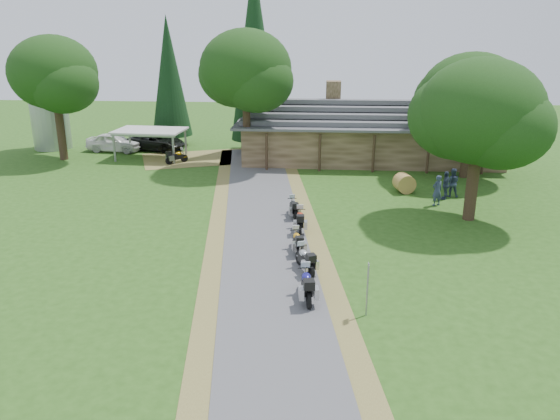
# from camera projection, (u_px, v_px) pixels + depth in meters

# --- Properties ---
(ground) EXTENTS (120.00, 120.00, 0.00)m
(ground) POSITION_uv_depth(u_px,v_px,m) (269.00, 284.00, 22.96)
(ground) COLOR #274E15
(ground) RESTS_ON ground
(driveway) EXTENTS (51.95, 51.95, 0.00)m
(driveway) POSITION_uv_depth(u_px,v_px,m) (266.00, 248.00, 26.78)
(driveway) COLOR #49484B
(driveway) RESTS_ON ground
(lodge) EXTENTS (21.40, 9.40, 4.90)m
(lodge) POSITION_uv_depth(u_px,v_px,m) (369.00, 129.00, 44.48)
(lodge) COLOR brown
(lodge) RESTS_ON ground
(silo) EXTENTS (3.37, 3.37, 6.53)m
(silo) POSITION_uv_depth(u_px,v_px,m) (49.00, 112.00, 48.15)
(silo) COLOR gray
(silo) RESTS_ON ground
(carport) EXTENTS (5.76, 4.06, 2.39)m
(carport) POSITION_uv_depth(u_px,v_px,m) (151.00, 144.00, 45.03)
(carport) COLOR silver
(carport) RESTS_ON ground
(car_white_sedan) EXTENTS (3.27, 6.36, 2.04)m
(car_white_sedan) POSITION_uv_depth(u_px,v_px,m) (114.00, 140.00, 47.62)
(car_white_sedan) COLOR white
(car_white_sedan) RESTS_ON ground
(car_dark_suv) EXTENTS (3.67, 6.18, 2.21)m
(car_dark_suv) POSITION_uv_depth(u_px,v_px,m) (155.00, 138.00, 48.13)
(car_dark_suv) COLOR black
(car_dark_suv) RESTS_ON ground
(motorcycle_row_a) EXTENTS (0.90, 2.03, 1.34)m
(motorcycle_row_a) POSITION_uv_depth(u_px,v_px,m) (307.00, 284.00, 21.47)
(motorcycle_row_a) COLOR navy
(motorcycle_row_a) RESTS_ON ground
(motorcycle_row_b) EXTENTS (1.23, 1.85, 1.21)m
(motorcycle_row_b) POSITION_uv_depth(u_px,v_px,m) (305.00, 258.00, 24.01)
(motorcycle_row_b) COLOR #ACAFB4
(motorcycle_row_b) RESTS_ON ground
(motorcycle_row_c) EXTENTS (0.89, 1.78, 1.16)m
(motorcycle_row_c) POSITION_uv_depth(u_px,v_px,m) (297.00, 240.00, 26.11)
(motorcycle_row_c) COLOR orange
(motorcycle_row_c) RESTS_ON ground
(motorcycle_row_d) EXTENTS (0.71, 1.89, 1.27)m
(motorcycle_row_d) POSITION_uv_depth(u_px,v_px,m) (300.00, 219.00, 28.83)
(motorcycle_row_d) COLOR red
(motorcycle_row_d) RESTS_ON ground
(motorcycle_row_e) EXTENTS (0.88, 1.77, 1.16)m
(motorcycle_row_e) POSITION_uv_depth(u_px,v_px,m) (293.00, 207.00, 31.06)
(motorcycle_row_e) COLOR black
(motorcycle_row_e) RESTS_ON ground
(motorcycle_carport_a) EXTENTS (1.65, 1.66, 1.21)m
(motorcycle_carport_a) POSITION_uv_depth(u_px,v_px,m) (177.00, 156.00, 43.46)
(motorcycle_carport_a) COLOR #C58E07
(motorcycle_carport_a) RESTS_ON ground
(person_a) EXTENTS (0.77, 0.69, 2.21)m
(person_a) POSITION_uv_depth(u_px,v_px,m) (437.00, 188.00, 32.89)
(person_a) COLOR #333F5C
(person_a) RESTS_ON ground
(person_b) EXTENTS (0.67, 0.53, 2.18)m
(person_b) POSITION_uv_depth(u_px,v_px,m) (452.00, 180.00, 34.65)
(person_b) COLOR #333F5C
(person_b) RESTS_ON ground
(person_c) EXTENTS (0.65, 0.73, 2.12)m
(person_c) POSITION_uv_depth(u_px,v_px,m) (446.00, 183.00, 34.14)
(person_c) COLOR #333F5C
(person_c) RESTS_ON ground
(hay_bale) EXTENTS (1.46, 1.38, 1.24)m
(hay_bale) POSITION_uv_depth(u_px,v_px,m) (404.00, 183.00, 35.72)
(hay_bale) COLOR #A4773C
(hay_bale) RESTS_ON ground
(sign_post) EXTENTS (0.38, 0.06, 2.12)m
(sign_post) POSITION_uv_depth(u_px,v_px,m) (367.00, 290.00, 20.11)
(sign_post) COLOR gray
(sign_post) RESTS_ON ground
(oak_lodge_left) EXTENTS (6.78, 6.78, 12.04)m
(oak_lodge_left) POSITION_uv_depth(u_px,v_px,m) (246.00, 88.00, 40.54)
(oak_lodge_left) COLOR #17320F
(oak_lodge_left) RESTS_ON ground
(oak_lodge_right) EXTENTS (7.32, 7.32, 9.18)m
(oak_lodge_right) POSITION_uv_depth(u_px,v_px,m) (470.00, 114.00, 38.15)
(oak_lodge_right) COLOR #17320F
(oak_lodge_right) RESTS_ON ground
(oak_driveway) EXTENTS (6.64, 6.64, 9.78)m
(oak_driveway) POSITION_uv_depth(u_px,v_px,m) (478.00, 133.00, 29.27)
(oak_driveway) COLOR #17320F
(oak_driveway) RESTS_ON ground
(oak_silo) EXTENTS (6.81, 6.81, 11.26)m
(oak_silo) POSITION_uv_depth(u_px,v_px,m) (56.00, 90.00, 43.25)
(oak_silo) COLOR #17320F
(oak_silo) RESTS_ON ground
(cedar_near) EXTENTS (4.23, 4.23, 15.89)m
(cedar_near) POSITION_uv_depth(u_px,v_px,m) (255.00, 58.00, 45.54)
(cedar_near) COLOR black
(cedar_near) RESTS_ON ground
(cedar_far) EXTENTS (3.63, 3.63, 11.49)m
(cedar_far) POSITION_uv_depth(u_px,v_px,m) (170.00, 82.00, 48.76)
(cedar_far) COLOR black
(cedar_far) RESTS_ON ground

